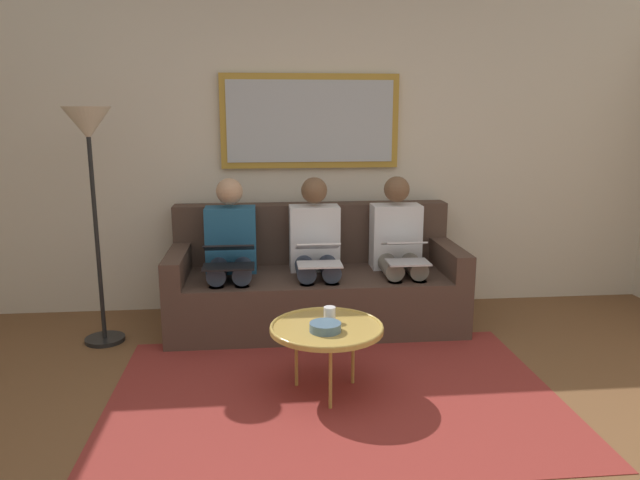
{
  "coord_description": "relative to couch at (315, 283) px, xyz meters",
  "views": [
    {
      "loc": [
        0.4,
        2.33,
        1.63
      ],
      "look_at": [
        0.0,
        -1.7,
        0.75
      ],
      "focal_mm": 33.34,
      "sensor_mm": 36.0,
      "label": 1
    }
  ],
  "objects": [
    {
      "name": "wall_rear",
      "position": [
        0.0,
        -0.48,
        0.99
      ],
      "size": [
        6.0,
        0.12,
        2.6
      ],
      "primitive_type": "cube",
      "color": "beige",
      "rests_on": "ground_plane"
    },
    {
      "name": "area_rug",
      "position": [
        0.0,
        1.27,
        -0.31
      ],
      "size": [
        2.6,
        1.8,
        0.01
      ],
      "primitive_type": "cube",
      "color": "maroon",
      "rests_on": "ground_plane"
    },
    {
      "name": "couch",
      "position": [
        0.0,
        0.0,
        0.0
      ],
      "size": [
        2.2,
        0.9,
        0.9
      ],
      "color": "#4C382D",
      "rests_on": "ground_plane"
    },
    {
      "name": "framed_mirror",
      "position": [
        0.0,
        -0.39,
        1.24
      ],
      "size": [
        1.43,
        0.05,
        0.74
      ],
      "color": "#B7892D"
    },
    {
      "name": "coffee_table",
      "position": [
        0.04,
        1.22,
        0.09
      ],
      "size": [
        0.66,
        0.66,
        0.42
      ],
      "color": "tan",
      "rests_on": "ground_plane"
    },
    {
      "name": "cup",
      "position": [
        0.01,
        1.14,
        0.15
      ],
      "size": [
        0.07,
        0.07,
        0.09
      ],
      "primitive_type": "cylinder",
      "color": "silver",
      "rests_on": "coffee_table"
    },
    {
      "name": "bowl",
      "position": [
        0.06,
        1.3,
        0.13
      ],
      "size": [
        0.18,
        0.18,
        0.05
      ],
      "primitive_type": "cylinder",
      "color": "slate",
      "rests_on": "coffee_table"
    },
    {
      "name": "person_left",
      "position": [
        -0.64,
        0.07,
        0.3
      ],
      "size": [
        0.38,
        0.58,
        1.14
      ],
      "color": "silver",
      "rests_on": "couch"
    },
    {
      "name": "laptop_silver",
      "position": [
        -0.64,
        0.31,
        0.32
      ],
      "size": [
        0.3,
        0.35,
        0.15
      ],
      "color": "silver"
    },
    {
      "name": "person_middle",
      "position": [
        0.0,
        0.07,
        0.3
      ],
      "size": [
        0.38,
        0.58,
        1.14
      ],
      "color": "silver",
      "rests_on": "couch"
    },
    {
      "name": "laptop_white",
      "position": [
        0.0,
        0.31,
        0.31
      ],
      "size": [
        0.32,
        0.34,
        0.15
      ],
      "color": "white"
    },
    {
      "name": "person_right",
      "position": [
        0.64,
        0.07,
        0.3
      ],
      "size": [
        0.38,
        0.58,
        1.14
      ],
      "color": "#235B84",
      "rests_on": "couch"
    },
    {
      "name": "laptop_black",
      "position": [
        0.64,
        0.31,
        0.31
      ],
      "size": [
        0.36,
        0.35,
        0.15
      ],
      "color": "black"
    },
    {
      "name": "standing_lamp",
      "position": [
        1.55,
        0.27,
        1.06
      ],
      "size": [
        0.32,
        0.32,
        1.66
      ],
      "color": "black",
      "rests_on": "ground_plane"
    }
  ]
}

